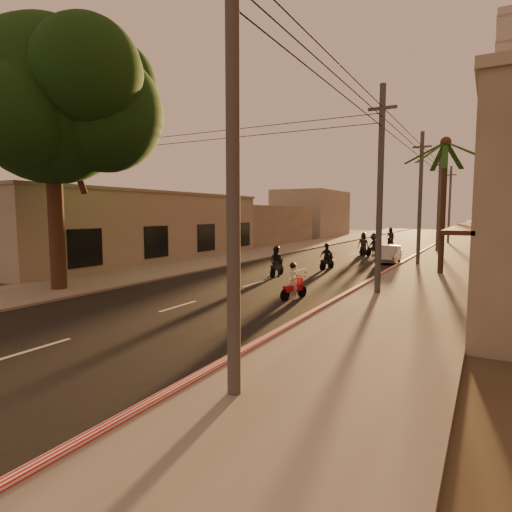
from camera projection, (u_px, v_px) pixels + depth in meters
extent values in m
plane|color=#383023|center=(142.00, 318.00, 14.75)|extent=(160.00, 160.00, 0.00)
cube|color=black|center=(331.00, 261.00, 32.21)|extent=(10.00, 140.00, 0.02)
cube|color=slate|center=(438.00, 266.00, 28.63)|extent=(5.00, 140.00, 0.12)
cube|color=slate|center=(245.00, 256.00, 35.78)|extent=(5.00, 140.00, 0.12)
cube|color=red|center=(386.00, 272.00, 25.41)|extent=(0.20, 60.00, 0.20)
cube|color=#3B1D17|center=(476.00, 221.00, 25.53)|extent=(0.80, 34.00, 0.12)
cube|color=#99968A|center=(134.00, 227.00, 33.40)|extent=(8.00, 24.00, 5.00)
cube|color=gray|center=(133.00, 194.00, 33.14)|extent=(8.20, 24.20, 0.20)
cylinder|color=black|center=(56.00, 226.00, 19.53)|extent=(0.70, 0.70, 6.00)
cylinder|color=black|center=(73.00, 159.00, 19.20)|extent=(1.22, 2.17, 3.04)
cylinder|color=black|center=(39.00, 155.00, 19.24)|extent=(1.31, 1.49, 2.73)
sphere|color=black|center=(51.00, 102.00, 18.98)|extent=(7.20, 7.20, 7.20)
sphere|color=black|center=(104.00, 113.00, 18.86)|extent=(5.20, 5.20, 5.20)
sphere|color=black|center=(42.00, 117.00, 20.57)|extent=(4.80, 4.80, 4.80)
sphere|color=black|center=(21.00, 113.00, 17.21)|extent=(4.60, 4.60, 4.60)
sphere|color=black|center=(87.00, 72.00, 17.05)|extent=(4.40, 4.40, 4.40)
sphere|color=black|center=(111.00, 87.00, 20.40)|extent=(4.40, 4.40, 4.40)
cylinder|color=black|center=(443.00, 210.00, 24.53)|extent=(0.32, 0.32, 7.60)
sphere|color=black|center=(446.00, 142.00, 24.15)|extent=(0.60, 0.60, 0.60)
cylinder|color=#38383A|center=(233.00, 164.00, 7.85)|extent=(0.26, 0.26, 9.00)
cylinder|color=#38383A|center=(380.00, 192.00, 18.33)|extent=(0.26, 0.26, 9.00)
cube|color=#38383A|center=(382.00, 108.00, 17.98)|extent=(1.20, 0.12, 0.12)
cylinder|color=#38383A|center=(420.00, 200.00, 28.81)|extent=(0.26, 0.26, 9.00)
cube|color=#38383A|center=(422.00, 147.00, 28.46)|extent=(1.20, 0.12, 0.12)
cylinder|color=#38383A|center=(439.00, 203.00, 39.29)|extent=(0.26, 0.26, 9.00)
cube|color=#38383A|center=(440.00, 165.00, 38.94)|extent=(1.20, 0.12, 0.12)
cylinder|color=#38383A|center=(450.00, 205.00, 49.77)|extent=(0.26, 0.26, 9.00)
cube|color=#38383A|center=(451.00, 175.00, 49.42)|extent=(1.20, 0.12, 0.12)
cube|color=#99968A|center=(256.00, 225.00, 50.90)|extent=(8.00, 14.00, 4.40)
cube|color=#99968A|center=(312.00, 214.00, 66.49)|extent=(8.00, 14.00, 7.00)
cylinder|color=black|center=(302.00, 292.00, 18.28)|extent=(0.23, 0.50, 0.49)
cylinder|color=black|center=(285.00, 295.00, 17.51)|extent=(0.23, 0.50, 0.49)
cube|color=#B40D1E|center=(293.00, 288.00, 17.83)|extent=(0.52, 1.00, 0.26)
cube|color=#B40D1E|center=(300.00, 284.00, 18.12)|extent=(0.28, 0.16, 0.53)
cylinder|color=silver|center=(301.00, 276.00, 18.16)|extent=(0.48, 0.18, 0.04)
imported|color=beige|center=(293.00, 282.00, 17.80)|extent=(0.74, 0.66, 1.48)
sphere|color=black|center=(293.00, 265.00, 17.73)|extent=(0.26, 0.26, 0.26)
sphere|color=silver|center=(297.00, 270.00, 18.31)|extent=(0.11, 0.11, 0.11)
sphere|color=silver|center=(306.00, 272.00, 17.95)|extent=(0.11, 0.11, 0.11)
cylinder|color=black|center=(281.00, 270.00, 24.92)|extent=(0.14, 0.56, 0.56)
cylinder|color=black|center=(273.00, 273.00, 23.80)|extent=(0.14, 0.56, 0.56)
cube|color=black|center=(276.00, 267.00, 24.27)|extent=(0.35, 1.11, 0.30)
cube|color=black|center=(280.00, 263.00, 24.70)|extent=(0.30, 0.12, 0.60)
cylinder|color=silver|center=(281.00, 257.00, 24.77)|extent=(0.55, 0.08, 0.04)
imported|color=black|center=(277.00, 262.00, 24.24)|extent=(0.89, 0.74, 1.67)
sphere|color=black|center=(277.00, 248.00, 24.16)|extent=(0.30, 0.30, 0.30)
cylinder|color=black|center=(331.00, 265.00, 27.71)|extent=(0.18, 0.55, 0.54)
cylinder|color=black|center=(322.00, 266.00, 26.75)|extent=(0.18, 0.55, 0.54)
cube|color=black|center=(326.00, 262.00, 27.15)|extent=(0.43, 1.09, 0.29)
cube|color=black|center=(330.00, 259.00, 27.51)|extent=(0.30, 0.14, 0.58)
cylinder|color=silver|center=(331.00, 253.00, 27.57)|extent=(0.53, 0.12, 0.04)
imported|color=black|center=(326.00, 257.00, 27.12)|extent=(1.07, 0.68, 1.62)
sphere|color=black|center=(327.00, 245.00, 27.04)|extent=(0.29, 0.29, 0.29)
cylinder|color=black|center=(364.00, 251.00, 37.34)|extent=(0.17, 0.63, 0.62)
cylinder|color=black|center=(362.00, 252.00, 36.07)|extent=(0.17, 0.63, 0.62)
cube|color=black|center=(363.00, 248.00, 36.60)|extent=(0.43, 1.24, 0.33)
cube|color=black|center=(364.00, 246.00, 37.09)|extent=(0.34, 0.14, 0.66)
cylinder|color=silver|center=(365.00, 241.00, 37.17)|extent=(0.61, 0.10, 0.04)
imported|color=black|center=(363.00, 244.00, 36.57)|extent=(1.02, 0.76, 1.86)
sphere|color=black|center=(363.00, 234.00, 36.48)|extent=(0.33, 0.33, 0.33)
cylinder|color=black|center=(379.00, 252.00, 36.40)|extent=(0.37, 0.59, 0.61)
cylinder|color=black|center=(369.00, 253.00, 35.64)|extent=(0.37, 0.59, 0.61)
cube|color=black|center=(373.00, 249.00, 35.95)|extent=(0.81, 1.21, 0.33)
cube|color=black|center=(378.00, 247.00, 36.24)|extent=(0.34, 0.24, 0.65)
cylinder|color=silver|center=(379.00, 242.00, 36.27)|extent=(0.55, 0.31, 0.04)
imported|color=black|center=(374.00, 245.00, 35.91)|extent=(1.73, 1.63, 1.83)
sphere|color=black|center=(374.00, 235.00, 35.83)|extent=(0.33, 0.33, 0.33)
imported|color=#A2A6AA|center=(389.00, 254.00, 31.03)|extent=(1.68, 3.91, 1.25)
cylinder|color=black|center=(392.00, 241.00, 50.10)|extent=(0.16, 0.62, 0.62)
cylinder|color=black|center=(389.00, 242.00, 48.95)|extent=(0.16, 0.62, 0.62)
cube|color=black|center=(390.00, 239.00, 49.43)|extent=(0.40, 1.23, 0.33)
cube|color=black|center=(392.00, 237.00, 49.87)|extent=(0.34, 0.14, 0.66)
cylinder|color=silver|center=(392.00, 234.00, 49.94)|extent=(0.61, 0.09, 0.04)
imported|color=black|center=(390.00, 236.00, 49.40)|extent=(1.00, 0.73, 1.85)
sphere|color=black|center=(391.00, 229.00, 49.31)|extent=(0.33, 0.33, 0.33)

